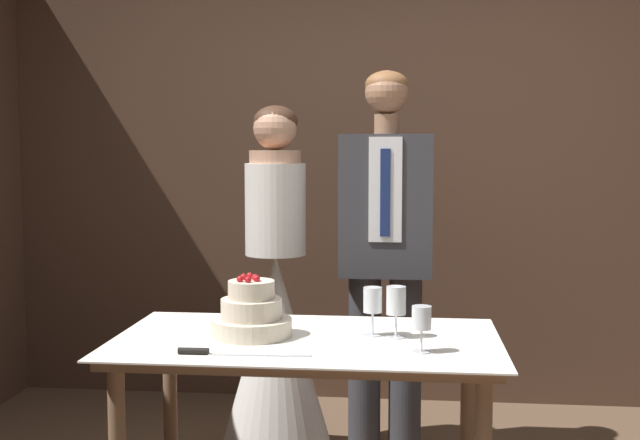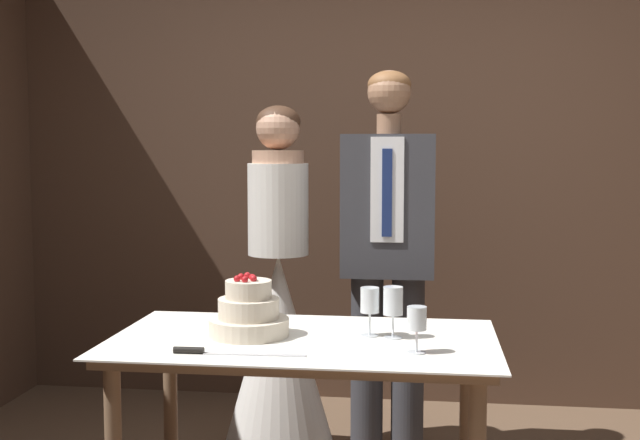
{
  "view_description": "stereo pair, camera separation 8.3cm",
  "coord_description": "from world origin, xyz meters",
  "px_view_note": "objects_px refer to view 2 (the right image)",
  "views": [
    {
      "loc": [
        0.15,
        -2.59,
        1.43
      ],
      "look_at": [
        -0.19,
        0.6,
        1.15
      ],
      "focal_mm": 45.0,
      "sensor_mm": 36.0,
      "label": 1
    },
    {
      "loc": [
        0.23,
        -2.58,
        1.43
      ],
      "look_at": [
        -0.19,
        0.6,
        1.15
      ],
      "focal_mm": 45.0,
      "sensor_mm": 36.0,
      "label": 2
    }
  ],
  "objects_px": {
    "wine_glass_near": "(393,302)",
    "wine_glass_far": "(417,321)",
    "cake_table": "(304,364)",
    "bride": "(279,328)",
    "tiered_cake": "(249,314)",
    "wine_glass_middle": "(370,302)",
    "cake_knife": "(214,352)",
    "groom": "(388,247)"
  },
  "relations": [
    {
      "from": "tiered_cake",
      "to": "wine_glass_far",
      "type": "relative_size",
      "value": 1.86
    },
    {
      "from": "wine_glass_near",
      "to": "groom",
      "type": "height_order",
      "value": "groom"
    },
    {
      "from": "cake_knife",
      "to": "groom",
      "type": "xyz_separation_m",
      "value": [
        0.51,
        1.15,
        0.21
      ]
    },
    {
      "from": "wine_glass_near",
      "to": "groom",
      "type": "relative_size",
      "value": 0.1
    },
    {
      "from": "cake_knife",
      "to": "wine_glass_middle",
      "type": "height_order",
      "value": "wine_glass_middle"
    },
    {
      "from": "cake_table",
      "to": "wine_glass_middle",
      "type": "height_order",
      "value": "wine_glass_middle"
    },
    {
      "from": "cake_table",
      "to": "tiered_cake",
      "type": "distance_m",
      "value": 0.26
    },
    {
      "from": "tiered_cake",
      "to": "groom",
      "type": "relative_size",
      "value": 0.16
    },
    {
      "from": "wine_glass_near",
      "to": "wine_glass_far",
      "type": "distance_m",
      "value": 0.22
    },
    {
      "from": "tiered_cake",
      "to": "wine_glass_near",
      "type": "xyz_separation_m",
      "value": [
        0.51,
        0.03,
        0.05
      ]
    },
    {
      "from": "cake_table",
      "to": "wine_glass_far",
      "type": "height_order",
      "value": "wine_glass_far"
    },
    {
      "from": "wine_glass_near",
      "to": "wine_glass_far",
      "type": "relative_size",
      "value": 1.19
    },
    {
      "from": "tiered_cake",
      "to": "bride",
      "type": "distance_m",
      "value": 0.92
    },
    {
      "from": "cake_knife",
      "to": "bride",
      "type": "relative_size",
      "value": 0.27
    },
    {
      "from": "wine_glass_near",
      "to": "cake_table",
      "type": "bearing_deg",
      "value": -173.08
    },
    {
      "from": "cake_table",
      "to": "groom",
      "type": "height_order",
      "value": "groom"
    },
    {
      "from": "wine_glass_middle",
      "to": "tiered_cake",
      "type": "bearing_deg",
      "value": -173.07
    },
    {
      "from": "wine_glass_far",
      "to": "bride",
      "type": "xyz_separation_m",
      "value": [
        -0.65,
        1.05,
        -0.28
      ]
    },
    {
      "from": "cake_knife",
      "to": "wine_glass_middle",
      "type": "xyz_separation_m",
      "value": [
        0.48,
        0.32,
        0.12
      ]
    },
    {
      "from": "cake_table",
      "to": "wine_glass_middle",
      "type": "relative_size",
      "value": 7.77
    },
    {
      "from": "cake_knife",
      "to": "groom",
      "type": "distance_m",
      "value": 1.27
    },
    {
      "from": "wine_glass_middle",
      "to": "groom",
      "type": "xyz_separation_m",
      "value": [
        0.02,
        0.83,
        0.1
      ]
    },
    {
      "from": "cake_table",
      "to": "bride",
      "type": "bearing_deg",
      "value": 105.96
    },
    {
      "from": "wine_glass_middle",
      "to": "bride",
      "type": "height_order",
      "value": "bride"
    },
    {
      "from": "tiered_cake",
      "to": "bride",
      "type": "xyz_separation_m",
      "value": [
        -0.06,
        0.88,
        -0.25
      ]
    },
    {
      "from": "cake_knife",
      "to": "wine_glass_far",
      "type": "relative_size",
      "value": 2.83
    },
    {
      "from": "wine_glass_middle",
      "to": "bride",
      "type": "relative_size",
      "value": 0.11
    },
    {
      "from": "wine_glass_near",
      "to": "cake_knife",
      "type": "bearing_deg",
      "value": -152.28
    },
    {
      "from": "wine_glass_near",
      "to": "bride",
      "type": "xyz_separation_m",
      "value": [
        -0.57,
        0.85,
        -0.3
      ]
    },
    {
      "from": "wine_glass_middle",
      "to": "wine_glass_far",
      "type": "distance_m",
      "value": 0.28
    },
    {
      "from": "cake_table",
      "to": "tiered_cake",
      "type": "xyz_separation_m",
      "value": [
        -0.2,
        0.01,
        0.17
      ]
    },
    {
      "from": "wine_glass_near",
      "to": "bride",
      "type": "bearing_deg",
      "value": 123.67
    },
    {
      "from": "tiered_cake",
      "to": "groom",
      "type": "bearing_deg",
      "value": 62.78
    },
    {
      "from": "cake_table",
      "to": "wine_glass_middle",
      "type": "bearing_deg",
      "value": 14.63
    },
    {
      "from": "tiered_cake",
      "to": "groom",
      "type": "height_order",
      "value": "groom"
    },
    {
      "from": "bride",
      "to": "cake_knife",
      "type": "bearing_deg",
      "value": -90.07
    },
    {
      "from": "cake_knife",
      "to": "wine_glass_near",
      "type": "bearing_deg",
      "value": 25.99
    },
    {
      "from": "cake_table",
      "to": "tiered_cake",
      "type": "relative_size",
      "value": 4.74
    },
    {
      "from": "tiered_cake",
      "to": "wine_glass_near",
      "type": "distance_m",
      "value": 0.51
    },
    {
      "from": "wine_glass_near",
      "to": "wine_glass_middle",
      "type": "relative_size",
      "value": 1.05
    },
    {
      "from": "cake_table",
      "to": "bride",
      "type": "xyz_separation_m",
      "value": [
        -0.25,
        0.89,
        -0.08
      ]
    },
    {
      "from": "tiered_cake",
      "to": "wine_glass_middle",
      "type": "bearing_deg",
      "value": 6.93
    }
  ]
}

